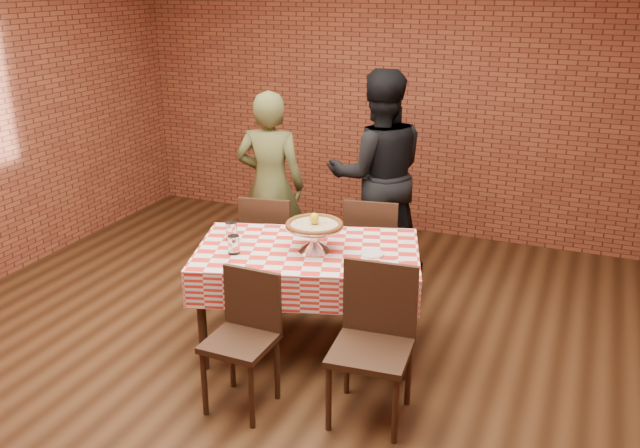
{
  "coord_description": "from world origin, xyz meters",
  "views": [
    {
      "loc": [
        1.96,
        -3.58,
        2.54
      ],
      "look_at": [
        0.28,
        0.48,
        0.92
      ],
      "focal_mm": 38.2,
      "sensor_mm": 36.0,
      "label": 1
    }
  ],
  "objects_px": {
    "water_glass_right": "(231,231)",
    "chair_far_left": "(272,244)",
    "chair_near_left": "(240,345)",
    "pizza_stand": "(314,238)",
    "water_glass_left": "(234,245)",
    "condiment_caddy": "(322,225)",
    "pizza": "(314,225)",
    "diner_black": "(378,175)",
    "chair_far_right": "(373,247)",
    "diner_olive": "(270,186)",
    "table": "(308,299)",
    "chair_near_right": "(371,349)"
  },
  "relations": [
    {
      "from": "condiment_caddy",
      "to": "chair_near_left",
      "type": "relative_size",
      "value": 0.14
    },
    {
      "from": "chair_near_left",
      "to": "condiment_caddy",
      "type": "bearing_deg",
      "value": 88.33
    },
    {
      "from": "chair_near_left",
      "to": "chair_near_right",
      "type": "bearing_deg",
      "value": 16.1
    },
    {
      "from": "chair_near_left",
      "to": "diner_olive",
      "type": "xyz_separation_m",
      "value": [
        -0.72,
        1.89,
        0.39
      ]
    },
    {
      "from": "table",
      "to": "water_glass_right",
      "type": "bearing_deg",
      "value": -175.11
    },
    {
      "from": "chair_near_left",
      "to": "diner_olive",
      "type": "relative_size",
      "value": 0.53
    },
    {
      "from": "table",
      "to": "diner_olive",
      "type": "bearing_deg",
      "value": 127.44
    },
    {
      "from": "pizza",
      "to": "water_glass_left",
      "type": "relative_size",
      "value": 3.06
    },
    {
      "from": "chair_near_left",
      "to": "diner_olive",
      "type": "distance_m",
      "value": 2.06
    },
    {
      "from": "chair_near_right",
      "to": "condiment_caddy",
      "type": "bearing_deg",
      "value": 121.82
    },
    {
      "from": "water_glass_left",
      "to": "chair_far_left",
      "type": "bearing_deg",
      "value": 101.27
    },
    {
      "from": "water_glass_right",
      "to": "pizza_stand",
      "type": "bearing_deg",
      "value": 3.54
    },
    {
      "from": "pizza_stand",
      "to": "condiment_caddy",
      "type": "height_order",
      "value": "pizza_stand"
    },
    {
      "from": "condiment_caddy",
      "to": "chair_far_left",
      "type": "relative_size",
      "value": 0.14
    },
    {
      "from": "pizza",
      "to": "water_glass_right",
      "type": "xyz_separation_m",
      "value": [
        -0.62,
        -0.04,
        -0.12
      ]
    },
    {
      "from": "chair_near_left",
      "to": "chair_far_left",
      "type": "xyz_separation_m",
      "value": [
        -0.53,
        1.51,
        0.02
      ]
    },
    {
      "from": "water_glass_right",
      "to": "diner_black",
      "type": "height_order",
      "value": "diner_black"
    },
    {
      "from": "water_glass_right",
      "to": "chair_far_left",
      "type": "relative_size",
      "value": 0.14
    },
    {
      "from": "pizza_stand",
      "to": "water_glass_right",
      "type": "xyz_separation_m",
      "value": [
        -0.62,
        -0.04,
        -0.03
      ]
    },
    {
      "from": "chair_near_right",
      "to": "chair_far_left",
      "type": "height_order",
      "value": "chair_near_right"
    },
    {
      "from": "water_glass_left",
      "to": "water_glass_right",
      "type": "bearing_deg",
      "value": 122.85
    },
    {
      "from": "pizza",
      "to": "condiment_caddy",
      "type": "bearing_deg",
      "value": 103.87
    },
    {
      "from": "water_glass_right",
      "to": "chair_near_left",
      "type": "height_order",
      "value": "water_glass_right"
    },
    {
      "from": "chair_near_right",
      "to": "diner_olive",
      "type": "bearing_deg",
      "value": 126.65
    },
    {
      "from": "chair_near_left",
      "to": "chair_near_right",
      "type": "relative_size",
      "value": 0.92
    },
    {
      "from": "pizza_stand",
      "to": "diner_olive",
      "type": "xyz_separation_m",
      "value": [
        -0.86,
        1.06,
        -0.03
      ]
    },
    {
      "from": "water_glass_left",
      "to": "condiment_caddy",
      "type": "bearing_deg",
      "value": 55.58
    },
    {
      "from": "diner_black",
      "to": "chair_far_left",
      "type": "bearing_deg",
      "value": 22.14
    },
    {
      "from": "diner_black",
      "to": "water_glass_left",
      "type": "bearing_deg",
      "value": 47.57
    },
    {
      "from": "table",
      "to": "chair_far_left",
      "type": "relative_size",
      "value": 1.68
    },
    {
      "from": "chair_far_left",
      "to": "diner_black",
      "type": "relative_size",
      "value": 0.49
    },
    {
      "from": "water_glass_right",
      "to": "chair_far_left",
      "type": "height_order",
      "value": "chair_far_left"
    },
    {
      "from": "pizza_stand",
      "to": "diner_olive",
      "type": "bearing_deg",
      "value": 129.03
    },
    {
      "from": "table",
      "to": "pizza_stand",
      "type": "distance_m",
      "value": 0.48
    },
    {
      "from": "condiment_caddy",
      "to": "diner_olive",
      "type": "xyz_separation_m",
      "value": [
        -0.78,
        0.74,
        -0.0
      ]
    },
    {
      "from": "pizza",
      "to": "diner_olive",
      "type": "bearing_deg",
      "value": 129.03
    },
    {
      "from": "pizza",
      "to": "diner_black",
      "type": "xyz_separation_m",
      "value": [
        -0.01,
        1.44,
        -0.03
      ]
    },
    {
      "from": "pizza",
      "to": "chair_near_right",
      "type": "distance_m",
      "value": 1.0
    },
    {
      "from": "chair_near_right",
      "to": "water_glass_left",
      "type": "bearing_deg",
      "value": 157.01
    },
    {
      "from": "water_glass_right",
      "to": "diner_black",
      "type": "xyz_separation_m",
      "value": [
        0.61,
        1.48,
        0.09
      ]
    },
    {
      "from": "pizza",
      "to": "diner_olive",
      "type": "distance_m",
      "value": 1.38
    },
    {
      "from": "chair_near_left",
      "to": "chair_far_left",
      "type": "height_order",
      "value": "chair_far_left"
    },
    {
      "from": "chair_far_right",
      "to": "diner_olive",
      "type": "distance_m",
      "value": 1.06
    },
    {
      "from": "water_glass_right",
      "to": "diner_black",
      "type": "bearing_deg",
      "value": 67.61
    },
    {
      "from": "chair_far_right",
      "to": "diner_black",
      "type": "bearing_deg",
      "value": -85.15
    },
    {
      "from": "pizza_stand",
      "to": "table",
      "type": "bearing_deg",
      "value": 169.74
    },
    {
      "from": "pizza_stand",
      "to": "water_glass_right",
      "type": "bearing_deg",
      "value": -176.46
    },
    {
      "from": "pizza_stand",
      "to": "chair_far_left",
      "type": "distance_m",
      "value": 1.04
    },
    {
      "from": "table",
      "to": "water_glass_right",
      "type": "relative_size",
      "value": 11.76
    },
    {
      "from": "pizza",
      "to": "chair_far_right",
      "type": "xyz_separation_m",
      "value": [
        0.12,
        0.92,
        -0.49
      ]
    }
  ]
}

